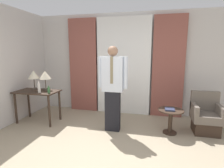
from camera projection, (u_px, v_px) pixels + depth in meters
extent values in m
cube|color=beige|center=(124.00, 64.00, 4.79)|extent=(10.00, 0.06, 2.70)
cube|color=white|center=(123.00, 67.00, 4.68)|extent=(1.43, 0.06, 2.58)
cube|color=brown|center=(83.00, 66.00, 4.93)|extent=(0.79, 0.06, 2.58)
cube|color=brown|center=(168.00, 68.00, 4.42)|extent=(0.79, 0.06, 2.58)
cube|color=#38281E|center=(37.00, 91.00, 4.15)|extent=(1.00, 0.57, 0.03)
cylinder|color=#38281E|center=(16.00, 109.00, 4.10)|extent=(0.05, 0.05, 0.74)
cylinder|color=#38281E|center=(49.00, 111.00, 3.90)|extent=(0.05, 0.05, 0.74)
cylinder|color=#38281E|center=(29.00, 103.00, 4.53)|extent=(0.05, 0.05, 0.74)
cylinder|color=#38281E|center=(60.00, 105.00, 4.33)|extent=(0.05, 0.05, 0.74)
cylinder|color=#4C4238|center=(35.00, 89.00, 4.30)|extent=(0.11, 0.11, 0.04)
cylinder|color=#4C4238|center=(34.00, 83.00, 4.27)|extent=(0.02, 0.02, 0.23)
cone|color=beige|center=(34.00, 75.00, 4.24)|extent=(0.27, 0.27, 0.20)
cylinder|color=#4C4238|center=(46.00, 89.00, 4.23)|extent=(0.11, 0.11, 0.04)
cylinder|color=#4C4238|center=(46.00, 84.00, 4.21)|extent=(0.02, 0.02, 0.23)
cone|color=beige|center=(45.00, 75.00, 4.17)|extent=(0.27, 0.27, 0.20)
cylinder|color=#336638|center=(49.00, 90.00, 3.89)|extent=(0.06, 0.06, 0.13)
cylinder|color=#336638|center=(48.00, 87.00, 3.88)|extent=(0.02, 0.02, 0.04)
cylinder|color=silver|center=(39.00, 88.00, 3.95)|extent=(0.07, 0.07, 0.20)
cylinder|color=silver|center=(39.00, 83.00, 3.93)|extent=(0.03, 0.03, 0.06)
cube|color=black|center=(113.00, 111.00, 3.73)|extent=(0.31, 0.17, 0.87)
cube|color=silver|center=(113.00, 74.00, 3.59)|extent=(0.43, 0.20, 0.72)
cube|color=#847556|center=(112.00, 70.00, 3.48)|extent=(0.06, 0.01, 0.54)
cylinder|color=silver|center=(100.00, 72.00, 3.65)|extent=(0.10, 0.10, 0.65)
cylinder|color=silver|center=(125.00, 73.00, 3.53)|extent=(0.10, 0.10, 0.65)
sphere|color=#936B51|center=(113.00, 51.00, 3.51)|extent=(0.21, 0.21, 0.21)
cube|color=#38281E|center=(205.00, 127.00, 3.65)|extent=(0.48, 0.45, 0.27)
cube|color=#665B51|center=(206.00, 117.00, 3.61)|extent=(0.56, 0.53, 0.16)
cube|color=#665B51|center=(205.00, 101.00, 3.77)|extent=(0.56, 0.10, 0.42)
cube|color=#665B51|center=(194.00, 108.00, 3.63)|extent=(0.08, 0.53, 0.18)
cube|color=#665B51|center=(220.00, 110.00, 3.53)|extent=(0.08, 0.53, 0.18)
cylinder|color=#38281E|center=(170.00, 132.00, 3.67)|extent=(0.28, 0.28, 0.02)
cylinder|color=#38281E|center=(170.00, 122.00, 3.62)|extent=(0.08, 0.08, 0.49)
cylinder|color=#38281E|center=(171.00, 110.00, 3.58)|extent=(0.51, 0.51, 0.03)
cube|color=#2D334C|center=(170.00, 109.00, 3.56)|extent=(0.19, 0.20, 0.03)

